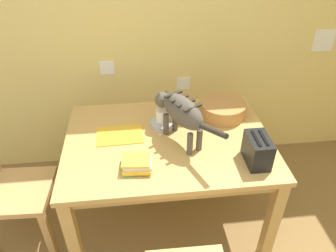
% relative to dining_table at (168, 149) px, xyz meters
% --- Properties ---
extents(wall_rear, '(4.96, 0.11, 2.50)m').
position_rel_dining_table_xyz_m(wall_rear, '(-0.13, 0.77, 0.60)').
color(wall_rear, '#F1D473').
rests_on(wall_rear, ground_plane).
extents(dining_table, '(1.31, 0.93, 0.73)m').
position_rel_dining_table_xyz_m(dining_table, '(0.00, 0.00, 0.00)').
color(dining_table, tan).
rests_on(dining_table, ground_plane).
extents(cat, '(0.35, 0.57, 0.32)m').
position_rel_dining_table_xyz_m(cat, '(0.08, -0.02, 0.30)').
color(cat, '#50493E').
rests_on(cat, dining_table).
extents(saucer_bowl, '(0.18, 0.18, 0.04)m').
position_rel_dining_table_xyz_m(saucer_bowl, '(-0.02, 0.15, 0.10)').
color(saucer_bowl, '#B0ADB0').
rests_on(saucer_bowl, dining_table).
extents(coffee_mug, '(0.13, 0.09, 0.09)m').
position_rel_dining_table_xyz_m(coffee_mug, '(-0.01, 0.15, 0.17)').
color(coffee_mug, white).
rests_on(coffee_mug, saucer_bowl).
extents(magazine, '(0.31, 0.22, 0.01)m').
position_rel_dining_table_xyz_m(magazine, '(-0.31, 0.07, 0.09)').
color(magazine, gold).
rests_on(magazine, dining_table).
extents(book_stack, '(0.19, 0.16, 0.07)m').
position_rel_dining_table_xyz_m(book_stack, '(-0.21, -0.26, 0.12)').
color(book_stack, '#55A157').
rests_on(book_stack, dining_table).
extents(wicker_basket, '(0.32, 0.32, 0.10)m').
position_rel_dining_table_xyz_m(wicker_basket, '(0.41, 0.23, 0.14)').
color(wicker_basket, '#B47D41').
rests_on(wicker_basket, dining_table).
extents(toaster, '(0.12, 0.20, 0.18)m').
position_rel_dining_table_xyz_m(toaster, '(0.48, -0.27, 0.17)').
color(toaster, black).
rests_on(toaster, dining_table).
extents(wooden_chair_far, '(0.44, 0.44, 0.92)m').
position_rel_dining_table_xyz_m(wooden_chair_far, '(-1.04, -0.05, -0.20)').
color(wooden_chair_far, tan).
rests_on(wooden_chair_far, ground_plane).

